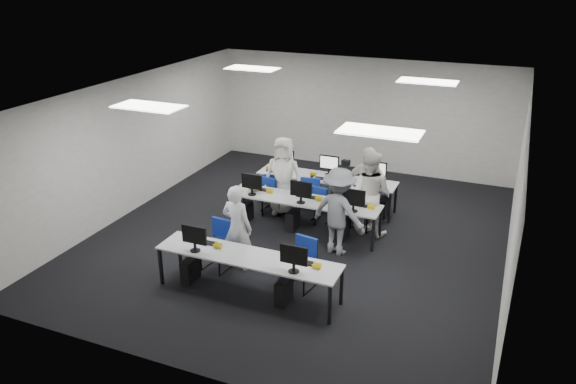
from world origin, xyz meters
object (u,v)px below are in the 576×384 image
at_px(student_0, 237,227).
at_px(student_1, 369,193).
at_px(student_3, 367,188).
at_px(chair_3, 308,208).
at_px(chair_6, 323,208).
at_px(chair_5, 273,199).
at_px(desk_mid, 304,202).
at_px(chair_1, 301,272).
at_px(student_2, 283,176).
at_px(chair_0, 217,254).
at_px(desk_front, 248,259).
at_px(photographer, 339,212).
at_px(chair_7, 362,211).
at_px(chair_2, 272,201).
at_px(chair_4, 365,215).

height_order(student_0, student_1, student_1).
xyz_separation_m(student_1, student_3, (-0.09, 0.22, 0.00)).
distance_m(chair_3, chair_6, 0.34).
height_order(chair_3, chair_5, chair_3).
bearing_deg(desk_mid, chair_5, 144.20).
distance_m(desk_mid, chair_1, 2.21).
bearing_deg(student_2, chair_5, 165.62).
xyz_separation_m(chair_0, student_2, (0.15, 2.75, 0.59)).
bearing_deg(student_0, chair_0, 30.76).
bearing_deg(student_0, chair_3, -95.35).
distance_m(chair_5, student_0, 2.72).
bearing_deg(desk_mid, chair_1, -70.25).
relative_size(chair_3, chair_6, 1.13).
bearing_deg(desk_front, photographer, 65.00).
bearing_deg(chair_3, student_1, -10.88).
relative_size(chair_1, chair_7, 0.96).
bearing_deg(photographer, chair_2, -16.47).
xyz_separation_m(chair_3, chair_4, (1.24, 0.11, -0.01)).
height_order(chair_3, chair_4, chair_3).
height_order(desk_front, chair_0, chair_0).
bearing_deg(student_2, student_0, -93.23).
xyz_separation_m(chair_1, chair_7, (0.27, 2.92, 0.01)).
height_order(chair_2, student_3, student_3).
xyz_separation_m(chair_7, student_1, (0.22, -0.39, 0.60)).
height_order(chair_3, student_3, student_3).
xyz_separation_m(chair_4, chair_5, (-2.18, 0.09, -0.02)).
relative_size(chair_2, photographer, 0.49).
bearing_deg(student_0, desk_mid, -101.86).
bearing_deg(chair_2, chair_0, -106.59).
relative_size(chair_4, student_3, 0.50).
relative_size(chair_5, chair_6, 1.05).
height_order(chair_3, photographer, photographer).
bearing_deg(student_0, student_3, -118.33).
distance_m(student_3, photographer, 1.32).
bearing_deg(chair_5, chair_2, -66.91).
relative_size(student_1, student_3, 1.00).
bearing_deg(chair_4, chair_1, -81.21).
relative_size(desk_front, chair_4, 3.57).
height_order(chair_2, chair_7, chair_7).
height_order(desk_mid, chair_0, chair_0).
bearing_deg(chair_5, chair_3, -6.16).
distance_m(chair_4, student_1, 0.65).
xyz_separation_m(chair_0, chair_4, (2.05, 2.70, -0.01)).
distance_m(chair_5, chair_6, 1.23).
distance_m(desk_mid, chair_4, 1.37).
bearing_deg(student_1, chair_5, -5.56).
height_order(chair_1, chair_5, chair_1).
height_order(chair_1, chair_4, chair_1).
distance_m(student_0, photographer, 1.97).
xyz_separation_m(desk_front, photographer, (0.93, 2.00, 0.19)).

